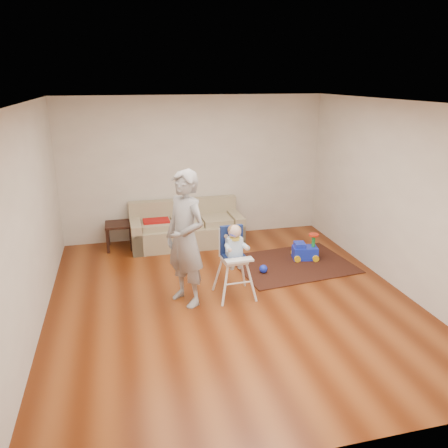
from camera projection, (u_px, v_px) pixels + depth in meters
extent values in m
plane|color=#541F09|center=(231.00, 299.00, 6.20)|extent=(5.50, 5.50, 0.00)
cube|color=beige|center=(195.00, 168.00, 8.30)|extent=(5.00, 0.04, 2.70)
cube|color=beige|center=(29.00, 222.00, 5.20)|extent=(0.04, 5.50, 2.70)
cube|color=beige|center=(398.00, 197.00, 6.33)|extent=(0.04, 5.50, 2.70)
cube|color=white|center=(232.00, 103.00, 5.34)|extent=(5.00, 5.50, 0.04)
cube|color=#A21210|center=(156.00, 221.00, 7.92)|extent=(0.47, 0.31, 0.04)
cube|color=black|center=(293.00, 264.00, 7.36)|extent=(2.02, 1.61, 0.02)
sphere|color=#1930E3|center=(263.00, 269.00, 6.99)|extent=(0.13, 0.13, 0.13)
cylinder|color=#1930E3|center=(232.00, 236.00, 5.90)|extent=(0.02, 0.12, 0.01)
imported|color=gray|center=(185.00, 239.00, 5.84)|extent=(0.74, 0.82, 1.88)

